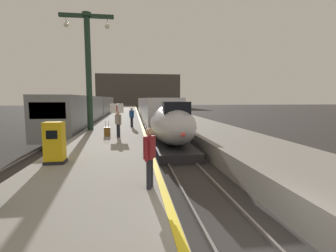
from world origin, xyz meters
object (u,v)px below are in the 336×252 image
Objects in this scene: highspeed_train_main at (153,111)px; rolling_suitcase at (107,132)px; regional_train_adjacent at (93,109)px; passenger_near_edge at (118,122)px; passenger_far_waiting at (132,116)px; station_column_mid at (88,61)px; departure_info_board at (117,113)px; ticket_machine_yellow at (55,144)px; passenger_mid_platform at (150,153)px.

highspeed_train_main is 39.48× the size of rolling_suitcase.
regional_train_adjacent reaches higher than highspeed_train_main.
passenger_near_edge is 1.00× the size of passenger_far_waiting.
station_column_mid reaches higher than regional_train_adjacent.
highspeed_train_main is 15.70m from passenger_near_edge.
passenger_near_edge is (4.59, -19.23, -0.09)m from regional_train_adjacent.
highspeed_train_main is at bearing 75.11° from departure_info_board.
passenger_near_edge is at bearing -58.86° from station_column_mid.
ticket_machine_yellow is at bearing -100.75° from rolling_suitcase.
regional_train_adjacent reaches higher than ticket_machine_yellow.
rolling_suitcase is (-1.60, -5.00, -0.69)m from passenger_far_waiting.
highspeed_train_main is 1.06× the size of regional_train_adjacent.
departure_info_board is at bearing 56.12° from rolling_suitcase.
ticket_machine_yellow reaches higher than rolling_suitcase.
rolling_suitcase is at bearing -106.22° from highspeed_train_main.
regional_train_adjacent is at bearing 103.42° from passenger_near_edge.
highspeed_train_main is 9.01m from regional_train_adjacent.
passenger_far_waiting is 1.06× the size of ticket_machine_yellow.
regional_train_adjacent reaches higher than rolling_suitcase.
rolling_suitcase is 0.61× the size of ticket_machine_yellow.
station_column_mid reaches higher than passenger_near_edge.
regional_train_adjacent is 18.28m from departure_info_board.
rolling_suitcase is (-2.15, 9.87, -0.69)m from passenger_mid_platform.
station_column_mid is 5.27× the size of passenger_mid_platform.
departure_info_board reaches higher than passenger_mid_platform.
station_column_mid is 11.09m from ticket_machine_yellow.
passenger_near_edge is at bearing -76.58° from regional_train_adjacent.
station_column_mid is at bearing -117.48° from highspeed_train_main.
highspeed_train_main is at bearing 75.47° from ticket_machine_yellow.
passenger_near_edge is at bearing 71.54° from ticket_machine_yellow.
rolling_suitcase is at bearing 79.25° from ticket_machine_yellow.
passenger_mid_platform is 10.12m from rolling_suitcase.
passenger_mid_platform is (3.78, -13.23, -4.39)m from station_column_mid.
regional_train_adjacent is at bearing 101.59° from rolling_suitcase.
passenger_near_edge is at bearing -102.92° from highspeed_train_main.
regional_train_adjacent reaches higher than passenger_far_waiting.
passenger_far_waiting is at bearing 92.15° from passenger_mid_platform.
passenger_near_edge is 1.06× the size of ticket_machine_yellow.
regional_train_adjacent is 14.68m from passenger_far_waiting.
ticket_machine_yellow is at bearing 137.31° from passenger_mid_platform.
regional_train_adjacent reaches higher than departure_info_board.
passenger_mid_platform is (-2.12, -24.57, 0.12)m from highspeed_train_main.
ticket_machine_yellow is 0.75× the size of departure_info_board.
passenger_far_waiting is at bearing 26.98° from station_column_mid.
station_column_mid is at bearing 115.81° from rolling_suitcase.
departure_info_board is at bearing -103.56° from passenger_far_waiting.
rolling_suitcase is 1.63m from departure_info_board.
ticket_machine_yellow is 7.88m from departure_info_board.
passenger_near_edge is 1.19m from rolling_suitcase.
passenger_mid_platform is at bearing -81.85° from departure_info_board.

